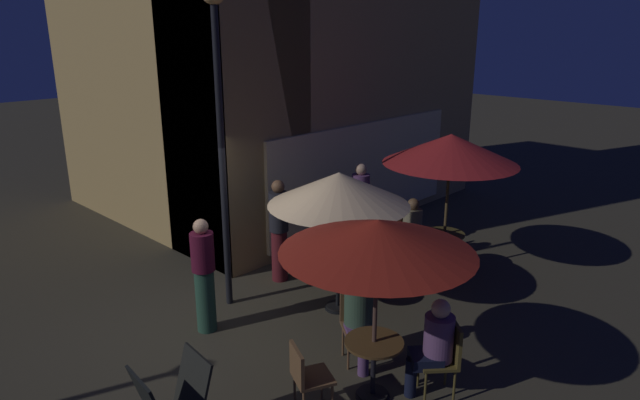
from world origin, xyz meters
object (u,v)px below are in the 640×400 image
object	(u,v)px
cafe_chair_4	(306,373)
cafe_table_2	(374,358)
cafe_table_0	(444,245)
cafe_chair_2	(446,353)
patio_umbrella_1	(339,189)
patron_standing_5	(204,275)
street_lamp_near_corner	(218,83)
cafe_chair_0	(408,229)
cafe_table_1	(338,276)
patron_seated_2	(359,315)
cafe_chair_3	(357,319)
patron_standing_4	(360,209)
patio_umbrella_0	(451,149)
patron_seated_1	(434,342)
cafe_chair_1	(374,264)
patron_standing_3	(279,230)
patio_umbrella_2	(378,237)

from	to	relation	value
cafe_chair_4	cafe_table_2	bearing A→B (deg)	0.00
cafe_table_0	cafe_chair_2	size ratio (longest dim) A/B	0.80
patio_umbrella_1	patron_standing_5	xyz separation A→B (m)	(-1.77, 0.93, -1.07)
street_lamp_near_corner	cafe_chair_0	size ratio (longest dim) A/B	4.85
cafe_chair_0	cafe_table_1	bearing A→B (deg)	-74.57
patron_seated_2	cafe_chair_3	bearing A→B (deg)	-180.00
cafe_chair_2	patron_standing_4	distance (m)	4.38
patio_umbrella_0	patron_seated_2	world-z (taller)	patio_umbrella_0
street_lamp_near_corner	cafe_chair_0	world-z (taller)	street_lamp_near_corner
patio_umbrella_0	cafe_chair_3	world-z (taller)	patio_umbrella_0
patio_umbrella_0	patron_seated_1	bearing A→B (deg)	-150.04
patio_umbrella_1	cafe_chair_3	size ratio (longest dim) A/B	2.35
cafe_chair_3	patron_standing_5	xyz separation A→B (m)	(-0.94, 2.00, 0.28)
cafe_table_2	cafe_chair_4	size ratio (longest dim) A/B	0.88
patio_umbrella_0	cafe_chair_0	world-z (taller)	patio_umbrella_0
cafe_table_2	patio_umbrella_1	xyz separation A→B (m)	(1.32, 1.75, 1.40)
patron_seated_1	patio_umbrella_1	bearing A→B (deg)	-67.88
patron_seated_1	patron_standing_4	xyz separation A→B (m)	(2.72, 3.40, 0.20)
patio_umbrella_0	cafe_chair_1	distance (m)	2.30
patron_seated_1	patron_standing_5	xyz separation A→B (m)	(-0.97, 3.15, 0.15)
cafe_table_1	cafe_chair_4	xyz separation A→B (m)	(-2.06, -1.39, -0.03)
cafe_chair_3	patron_seated_1	bearing A→B (deg)	37.32
cafe_chair_2	patron_standing_3	size ratio (longest dim) A/B	0.53
patio_umbrella_1	patron_seated_1	distance (m)	2.65
patio_umbrella_2	cafe_chair_2	xyz separation A→B (m)	(0.63, -0.57, -1.46)
patio_umbrella_0	patio_umbrella_1	size ratio (longest dim) A/B	1.14
cafe_table_0	cafe_table_1	size ratio (longest dim) A/B	0.94
cafe_table_2	cafe_chair_1	world-z (taller)	cafe_chair_1
cafe_table_1	patio_umbrella_2	distance (m)	2.64
patio_umbrella_0	patio_umbrella_2	xyz separation A→B (m)	(-3.59, -1.31, -0.22)
cafe_table_1	patron_seated_1	world-z (taller)	patron_seated_1
patron_standing_5	cafe_chair_4	bearing A→B (deg)	17.92
cafe_table_2	cafe_chair_4	distance (m)	0.82
cafe_table_2	patron_standing_3	bearing A→B (deg)	66.12
cafe_chair_3	patron_seated_2	bearing A→B (deg)	0.00
cafe_table_1	patron_seated_2	bearing A→B (deg)	-127.43
cafe_chair_0	patron_standing_5	xyz separation A→B (m)	(-4.13, 0.54, 0.26)
cafe_chair_1	cafe_chair_0	bearing A→B (deg)	-158.91
street_lamp_near_corner	patio_umbrella_1	size ratio (longest dim) A/B	2.21
cafe_chair_1	cafe_chair_4	distance (m)	3.13
patron_standing_4	patron_seated_1	bearing A→B (deg)	13.69
cafe_table_2	patio_umbrella_0	distance (m)	4.19
patron_standing_3	cafe_table_0	bearing A→B (deg)	61.18
cafe_chair_4	patron_seated_2	bearing A→B (deg)	35.98
patio_umbrella_0	patron_standing_5	world-z (taller)	patio_umbrella_0
cafe_chair_2	patron_standing_3	distance (m)	3.83
cafe_table_0	cafe_table_2	world-z (taller)	same
cafe_table_1	cafe_chair_2	size ratio (longest dim) A/B	0.85
patio_umbrella_1	patron_standing_3	world-z (taller)	patio_umbrella_1
cafe_table_1	patio_umbrella_0	bearing A→B (deg)	-10.97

